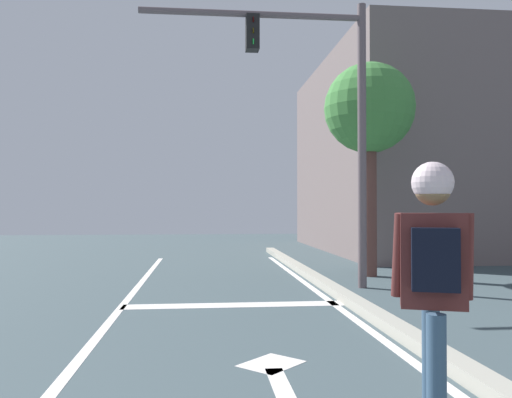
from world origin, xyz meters
name	(u,v)px	position (x,y,z in m)	size (l,w,h in m)	color
lane_line_center	(85,352)	(-0.48, 6.00, 0.00)	(0.12, 20.00, 0.01)	silver
lane_line_curbside	(389,344)	(2.73, 6.00, 0.00)	(0.12, 20.00, 0.01)	silver
stop_bar	(234,305)	(1.20, 8.45, 0.00)	(3.37, 0.40, 0.01)	silver
lane_arrow_stem	(285,395)	(1.37, 4.56, 0.00)	(0.16, 1.40, 0.01)	silver
lane_arrow_head	(271,363)	(1.37, 5.41, 0.00)	(0.56, 0.44, 0.01)	silver
curb_strip	(411,337)	(2.98, 6.00, 0.07)	(0.24, 24.00, 0.14)	#A19F91
skater	(433,264)	(2.08, 3.44, 1.15)	(0.44, 0.61, 1.68)	#35506B
traffic_signal_mast	(315,93)	(2.79, 9.95, 3.61)	(4.18, 0.34, 5.29)	#605256
roadside_tree	(369,111)	(4.34, 11.54, 3.58)	(1.96, 1.96, 4.64)	brown
building_block	(500,157)	(11.32, 18.23, 3.29)	(12.86, 10.11, 6.58)	#6D5E5D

